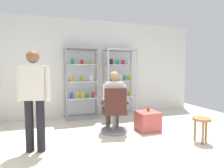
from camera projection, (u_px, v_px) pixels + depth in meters
name	position (u px, v px, depth m)	size (l,w,h in m)	color
ground_plane	(151.00, 160.00, 2.77)	(7.20, 7.20, 0.00)	beige
back_wall	(99.00, 68.00, 5.49)	(6.00, 0.10, 2.70)	silver
display_cabinet_left	(82.00, 83.00, 5.13)	(0.90, 0.45, 1.90)	gray
display_cabinet_right	(119.00, 82.00, 5.47)	(0.90, 0.45, 1.90)	#B7B7BC
office_chair	(115.00, 114.00, 3.93)	(0.61, 0.58, 0.96)	slate
seated_shopkeeper	(114.00, 98.00, 4.06)	(0.55, 0.61, 1.29)	#3F382D
storage_crate	(148.00, 121.00, 4.09)	(0.45, 0.43, 0.42)	#B24C47
tea_glass	(148.00, 109.00, 4.12)	(0.06, 0.06, 0.09)	brown
standing_customer	(34.00, 95.00, 3.00)	(0.51, 0.31, 1.63)	black
wooden_stool	(202.00, 123.00, 3.42)	(0.32, 0.32, 0.45)	olive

